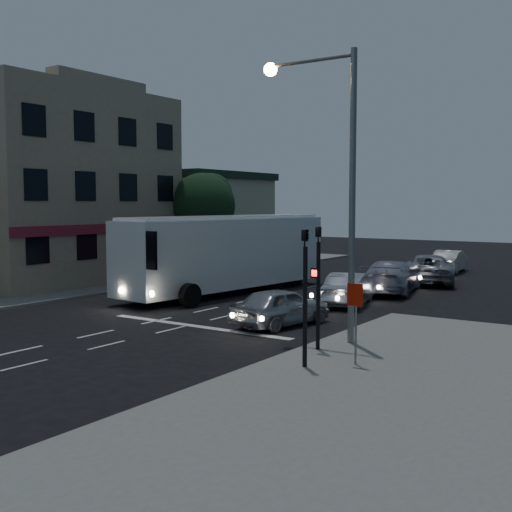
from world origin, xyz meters
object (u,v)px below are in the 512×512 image
Objects in this scene: car_suv at (281,307)px; tour_bus at (227,252)px; traffic_signal_side at (305,281)px; street_tree at (203,203)px; traffic_signal_main at (318,272)px; car_sedan_c at (429,269)px; regulatory_sign at (355,310)px; car_sedan_b at (391,277)px; streetlight at (334,162)px; car_extra at (450,261)px; car_sedan_a at (349,289)px.

tour_bus is at bearing -30.54° from car_suv.
street_tree reaches higher than traffic_signal_side.
car_sedan_c is at bearing 99.14° from traffic_signal_main.
car_sedan_c is 2.63× the size of regulatory_sign.
tour_bus is 15.12m from regulatory_sign.
tour_bus is at bearing 134.66° from traffic_signal_side.
regulatory_sign reaches higher than car_sedan_b.
car_sedan_c is (0.23, 15.20, 0.10)m from car_suv.
tour_bus is 2.28× the size of car_sedan_b.
regulatory_sign reaches higher than car_suv.
streetlight is at bearing 128.75° from regulatory_sign.
traffic_signal_main is (3.73, -24.53, 1.69)m from car_extra.
streetlight is at bearing 105.70° from traffic_signal_side.
car_sedan_c is (0.30, 9.43, 0.09)m from car_sedan_a.
streetlight reaches higher than car_sedan_b.
car_sedan_c reaches higher than car_extra.
tour_bus is at bearing 35.68° from car_sedan_c.
car_sedan_b is at bearing 108.67° from regulatory_sign.
traffic_signal_side reaches higher than regulatory_sign.
car_suv is 6.38m from regulatory_sign.
car_extra reaches higher than car_suv.
tour_bus is 12.60m from streetlight.
street_tree is (-12.64, 11.22, 3.79)m from car_suv.
traffic_signal_side is 1.86× the size of regulatory_sign.
car_sedan_c reaches higher than car_suv.
car_sedan_a is 1.06× the size of traffic_signal_main.
car_sedan_b is at bearing 104.13° from traffic_signal_side.
traffic_signal_main is 1.86× the size of regulatory_sign.
car_sedan_c is 0.93× the size of street_tree.
streetlight is at bearing 92.12° from car_sedan_b.
car_sedan_c is 17.71m from streetlight.
traffic_signal_side is (3.88, -15.40, 1.61)m from car_sedan_b.
traffic_signal_main is 0.66× the size of street_tree.
car_sedan_a is 9.52m from traffic_signal_main.
traffic_signal_side reaches higher than car_sedan_a.
street_tree is (-12.08, -10.28, 3.77)m from car_extra.
car_sedan_a is 15.74m from car_extra.
traffic_signal_main is 1.00× the size of traffic_signal_side.
car_sedan_b is at bearing 68.87° from car_sedan_c.
traffic_signal_main is at bearing 95.59° from car_sedan_a.
traffic_signal_main is 2.14m from regulatory_sign.
car_sedan_b is (0.05, 4.63, 0.10)m from car_sedan_a.
car_suv is 1.02× the size of traffic_signal_main.
traffic_signal_main and traffic_signal_side have the same top height.
regulatory_sign is 5.18m from streetlight.
traffic_signal_side is 1.61m from regulatory_sign.
traffic_signal_side is at bearing -136.08° from regulatory_sign.
regulatory_sign reaches higher than car_extra.
street_tree is (-17.51, 15.26, 2.90)m from regulatory_sign.
car_sedan_b reaches higher than car_suv.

